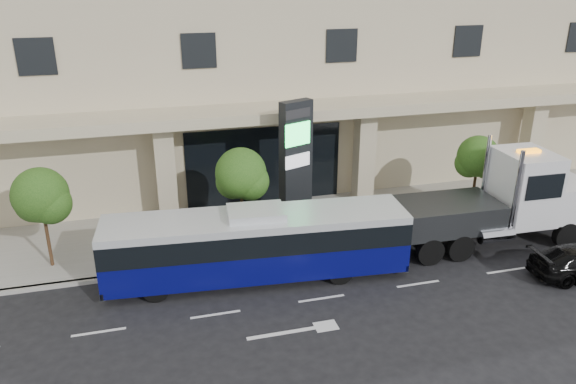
% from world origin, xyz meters
% --- Properties ---
extents(ground, '(120.00, 120.00, 0.00)m').
position_xyz_m(ground, '(0.00, 0.00, 0.00)').
color(ground, black).
rests_on(ground, ground).
extents(sidewalk, '(120.00, 6.00, 0.15)m').
position_xyz_m(sidewalk, '(0.00, 5.00, 0.07)').
color(sidewalk, gray).
rests_on(sidewalk, ground).
extents(curb, '(120.00, 0.30, 0.15)m').
position_xyz_m(curb, '(0.00, 2.00, 0.07)').
color(curb, gray).
rests_on(curb, ground).
extents(tree_left, '(2.27, 2.20, 4.22)m').
position_xyz_m(tree_left, '(-9.97, 3.59, 3.11)').
color(tree_left, '#422B19').
rests_on(tree_left, sidewalk).
extents(tree_mid, '(2.28, 2.20, 4.38)m').
position_xyz_m(tree_mid, '(-1.97, 3.59, 3.26)').
color(tree_mid, '#422B19').
rests_on(tree_mid, sidewalk).
extents(tree_right, '(2.10, 2.00, 4.04)m').
position_xyz_m(tree_right, '(9.53, 3.59, 3.04)').
color(tree_right, '#422B19').
rests_on(tree_right, sidewalk).
extents(city_bus, '(11.99, 3.49, 3.00)m').
position_xyz_m(city_bus, '(-1.99, 0.67, 1.52)').
color(city_bus, black).
rests_on(city_bus, ground).
extents(tow_truck, '(10.38, 2.82, 4.73)m').
position_xyz_m(tow_truck, '(9.13, 0.87, 1.94)').
color(tow_truck, '#2D3033').
rests_on(tow_truck, ground).
extents(signage_pylon, '(1.60, 1.08, 6.09)m').
position_xyz_m(signage_pylon, '(0.65, 4.33, 3.24)').
color(signage_pylon, black).
rests_on(signage_pylon, sidewalk).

